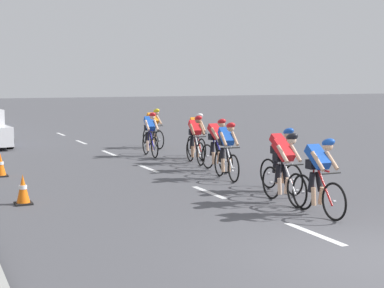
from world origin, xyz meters
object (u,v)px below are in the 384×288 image
at_px(cyclist_fourth, 227,150).
at_px(cyclist_lead, 319,175).
at_px(cyclist_second, 284,167).
at_px(traffic_cone_mid, 1,165).
at_px(cyclist_sixth, 195,139).
at_px(cyclist_fifth, 217,144).
at_px(cyclist_ninth, 153,128).
at_px(cyclist_third, 281,159).
at_px(cyclist_eighth, 150,134).
at_px(traffic_cone_near, 23,190).
at_px(cyclist_seventh, 197,135).

bearing_deg(cyclist_fourth, cyclist_lead, -94.26).
distance_m(cyclist_second, traffic_cone_mid, 7.94).
bearing_deg(cyclist_sixth, cyclist_lead, -96.36).
distance_m(cyclist_fifth, cyclist_ninth, 6.07).
bearing_deg(cyclist_third, cyclist_fifth, 88.71).
height_order(cyclist_third, cyclist_eighth, same).
height_order(cyclist_fifth, traffic_cone_near, cyclist_fifth).
bearing_deg(cyclist_third, cyclist_fourth, 99.40).
distance_m(cyclist_second, cyclist_sixth, 6.14).
relative_size(cyclist_eighth, traffic_cone_near, 2.69).
relative_size(cyclist_lead, cyclist_ninth, 1.00).
xyz_separation_m(cyclist_fourth, cyclist_ninth, (0.81, 7.42, 0.00)).
xyz_separation_m(cyclist_lead, traffic_cone_near, (-5.03, 3.43, -0.48)).
relative_size(cyclist_eighth, traffic_cone_mid, 2.69).
bearing_deg(cyclist_second, cyclist_fourth, 84.23).
distance_m(cyclist_second, cyclist_fifth, 4.56).
bearing_deg(cyclist_sixth, cyclist_second, -97.54).
xyz_separation_m(cyclist_seventh, cyclist_ninth, (-0.21, 3.43, 0.00)).
height_order(cyclist_third, traffic_cone_near, cyclist_third).
bearing_deg(cyclist_sixth, cyclist_seventh, 62.92).
distance_m(cyclist_second, cyclist_fourth, 3.15).
xyz_separation_m(cyclist_third, cyclist_fourth, (-0.34, 2.04, 0.00)).
bearing_deg(cyclist_ninth, cyclist_fourth, -96.23).
relative_size(cyclist_fourth, cyclist_ninth, 1.00).
height_order(cyclist_sixth, cyclist_seventh, same).
relative_size(cyclist_fourth, cyclist_sixth, 1.00).
bearing_deg(cyclist_fifth, traffic_cone_near, -158.70).
bearing_deg(cyclist_third, traffic_cone_mid, 138.56).
xyz_separation_m(cyclist_second, cyclist_eighth, (0.13, 8.28, 0.00)).
distance_m(cyclist_fourth, cyclist_ninth, 7.46).
height_order(cyclist_fourth, cyclist_seventh, same).
bearing_deg(cyclist_lead, cyclist_sixth, 83.64).
relative_size(cyclist_second, cyclist_fourth, 1.00).
bearing_deg(cyclist_fourth, cyclist_fifth, 73.06).
distance_m(cyclist_lead, cyclist_fourth, 4.33).
height_order(cyclist_third, cyclist_ninth, same).
xyz_separation_m(cyclist_fifth, cyclist_eighth, (-0.60, 3.78, 0.00)).
bearing_deg(traffic_cone_mid, cyclist_lead, -55.40).
xyz_separation_m(cyclist_third, cyclist_ninth, (0.47, 9.46, 0.00)).
xyz_separation_m(cyclist_seventh, traffic_cone_near, (-6.37, -4.87, -0.48)).
bearing_deg(cyclist_eighth, cyclist_fourth, -87.91).
height_order(cyclist_lead, cyclist_sixth, same).
relative_size(cyclist_seventh, cyclist_ninth, 1.00).
height_order(cyclist_fifth, cyclist_ninth, same).
distance_m(cyclist_fifth, traffic_cone_mid, 6.01).
xyz_separation_m(cyclist_third, traffic_cone_near, (-5.69, 1.16, -0.48)).
bearing_deg(cyclist_second, cyclist_ninth, 83.90).
distance_m(cyclist_fifth, cyclist_seventh, 2.69).
xyz_separation_m(cyclist_fourth, cyclist_sixth, (0.49, 2.94, 0.00)).
distance_m(traffic_cone_near, traffic_cone_mid, 3.86).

